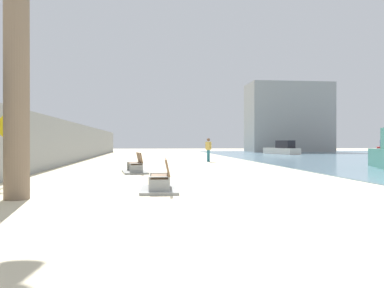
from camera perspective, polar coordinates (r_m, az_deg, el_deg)
ground_plane at (r=28.44m, az=-2.63°, el=-2.68°), size 120.00×120.00×0.00m
seawall at (r=28.89m, az=-17.64°, el=0.20°), size 0.80×64.00×2.87m
bench_near at (r=11.85m, az=-4.59°, el=-5.70°), size 1.18×2.14×0.98m
bench_far at (r=18.91m, az=-8.23°, el=-3.47°), size 1.38×2.23×0.98m
person_walking at (r=29.32m, az=2.39°, el=-0.56°), size 0.41×0.39×1.77m
boat_nearest at (r=48.67m, az=12.93°, el=-0.72°), size 2.65×6.68×1.63m
pedestrian_sign at (r=14.25m, az=-25.45°, el=0.38°), size 0.85×0.08×2.41m
harbor_building at (r=60.14m, az=13.79°, el=3.69°), size 12.00×6.00×10.11m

